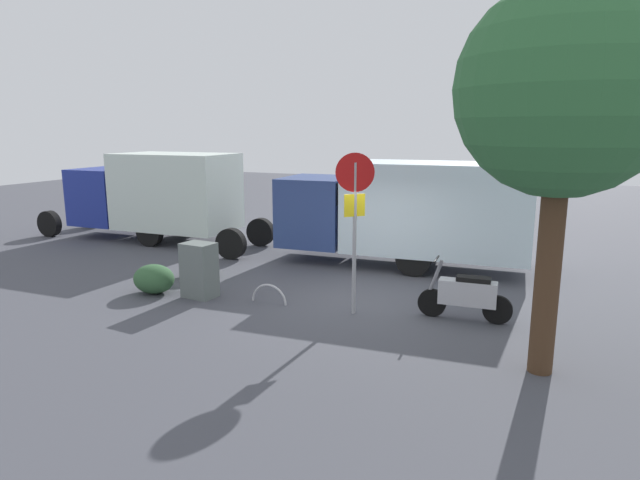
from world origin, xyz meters
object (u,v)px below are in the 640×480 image
utility_cabinet (199,270)px  bike_rack_hoop (269,303)px  box_truck_near (401,208)px  street_tree (564,92)px  stop_sign (355,208)px  motorcycle (467,295)px  box_truck_far (153,192)px

utility_cabinet → bike_rack_hoop: size_ratio=1.44×
box_truck_near → street_tree: bearing=120.7°
bike_rack_hoop → street_tree: bearing=166.7°
street_tree → bike_rack_hoop: bearing=-13.3°
stop_sign → bike_rack_hoop: bearing=2.6°
box_truck_near → utility_cabinet: bearing=50.6°
motorcycle → bike_rack_hoop: 4.13m
street_tree → utility_cabinet: (7.10, -1.08, -3.58)m
motorcycle → bike_rack_hoop: motorcycle is taller
stop_sign → bike_rack_hoop: (1.90, 0.09, -2.16)m
box_truck_far → bike_rack_hoop: size_ratio=8.36×
box_truck_far → utility_cabinet: 7.10m
box_truck_far → utility_cabinet: (-5.21, 4.73, -0.99)m
box_truck_far → stop_sign: bearing=151.8°
box_truck_far → street_tree: (-12.30, 5.80, 2.59)m
box_truck_far → stop_sign: size_ratio=2.19×
street_tree → utility_cabinet: street_tree is taller
box_truck_far → motorcycle: size_ratio=3.92×
box_truck_near → box_truck_far: box_truck_far is taller
utility_cabinet → bike_rack_hoop: utility_cabinet is taller
stop_sign → street_tree: size_ratio=0.56×
stop_sign → box_truck_far: bearing=-26.8°
box_truck_near → street_tree: (-3.76, 5.62, 2.61)m
box_truck_far → street_tree: bearing=153.4°
stop_sign → utility_cabinet: stop_sign is taller
utility_cabinet → bike_rack_hoop: (-1.63, -0.22, -0.61)m
box_truck_near → motorcycle: bearing=119.1°
box_truck_near → box_truck_far: bearing=-4.3°
motorcycle → street_tree: (-1.41, 1.89, 3.67)m
box_truck_near → utility_cabinet: box_truck_near is taller
utility_cabinet → stop_sign: bearing=-175.0°
street_tree → bike_rack_hoop: street_tree is taller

